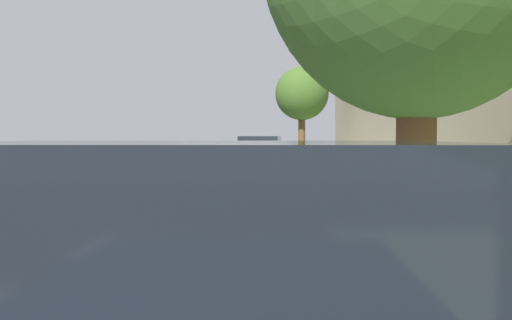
{
  "coord_description": "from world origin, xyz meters",
  "views": [
    {
      "loc": [
        0.84,
        -13.14,
        1.97
      ],
      "look_at": [
        0.36,
        7.44,
        1.14
      ],
      "focal_mm": 40.97,
      "sensor_mm": 36.0,
      "label": 1
    }
  ],
  "objects_px": {
    "parked_sedan_green_mid": "(259,188)",
    "fire_hydrant": "(327,205)",
    "street_tree_far_end": "(302,94)",
    "parked_sedan_tan_second": "(244,233)",
    "parked_suv_white_far": "(261,158)",
    "bicycle_at_curb": "(278,184)",
    "cyclist_with_backpack": "(285,166)"
  },
  "relations": [
    {
      "from": "parked_sedan_tan_second",
      "to": "bicycle_at_curb",
      "type": "relative_size",
      "value": 2.54
    },
    {
      "from": "parked_suv_white_far",
      "to": "cyclist_with_backpack",
      "type": "relative_size",
      "value": 2.9
    },
    {
      "from": "bicycle_at_curb",
      "to": "fire_hydrant",
      "type": "xyz_separation_m",
      "value": [
        0.89,
        -7.45,
        0.18
      ]
    },
    {
      "from": "parked_suv_white_far",
      "to": "street_tree_far_end",
      "type": "xyz_separation_m",
      "value": [
        2.01,
        3.57,
        3.06
      ]
    },
    {
      "from": "parked_sedan_green_mid",
      "to": "cyclist_with_backpack",
      "type": "relative_size",
      "value": 2.69
    },
    {
      "from": "street_tree_far_end",
      "to": "fire_hydrant",
      "type": "xyz_separation_m",
      "value": [
        -0.42,
        -17.31,
        -3.52
      ]
    },
    {
      "from": "bicycle_at_curb",
      "to": "cyclist_with_backpack",
      "type": "height_order",
      "value": "cyclist_with_backpack"
    },
    {
      "from": "parked_sedan_tan_second",
      "to": "parked_sedan_green_mid",
      "type": "distance_m",
      "value": 6.48
    },
    {
      "from": "fire_hydrant",
      "to": "parked_sedan_green_mid",
      "type": "bearing_deg",
      "value": 128.8
    },
    {
      "from": "street_tree_far_end",
      "to": "fire_hydrant",
      "type": "distance_m",
      "value": 17.67
    },
    {
      "from": "street_tree_far_end",
      "to": "parked_sedan_green_mid",
      "type": "bearing_deg",
      "value": -96.89
    },
    {
      "from": "parked_sedan_tan_second",
      "to": "cyclist_with_backpack",
      "type": "xyz_separation_m",
      "value": [
        0.84,
        11.69,
        0.25
      ]
    },
    {
      "from": "fire_hydrant",
      "to": "cyclist_with_backpack",
      "type": "bearing_deg",
      "value": 95.45
    },
    {
      "from": "parked_sedan_green_mid",
      "to": "fire_hydrant",
      "type": "xyz_separation_m",
      "value": [
        1.45,
        -1.8,
        -0.19
      ]
    },
    {
      "from": "parked_suv_white_far",
      "to": "parked_sedan_tan_second",
      "type": "bearing_deg",
      "value": -89.74
    },
    {
      "from": "parked_suv_white_far",
      "to": "cyclist_with_backpack",
      "type": "bearing_deg",
      "value": -82.2
    },
    {
      "from": "parked_suv_white_far",
      "to": "bicycle_at_curb",
      "type": "xyz_separation_m",
      "value": [
        0.7,
        -6.29,
        -0.65
      ]
    },
    {
      "from": "parked_sedan_tan_second",
      "to": "parked_suv_white_far",
      "type": "bearing_deg",
      "value": 90.26
    },
    {
      "from": "parked_sedan_green_mid",
      "to": "cyclist_with_backpack",
      "type": "bearing_deg",
      "value": 81.47
    },
    {
      "from": "parked_sedan_green_mid",
      "to": "bicycle_at_curb",
      "type": "relative_size",
      "value": 2.57
    },
    {
      "from": "street_tree_far_end",
      "to": "fire_hydrant",
      "type": "relative_size",
      "value": 6.34
    },
    {
      "from": "parked_sedan_tan_second",
      "to": "bicycle_at_curb",
      "type": "distance_m",
      "value": 12.15
    },
    {
      "from": "cyclist_with_backpack",
      "to": "parked_suv_white_far",
      "type": "bearing_deg",
      "value": 97.8
    },
    {
      "from": "parked_sedan_tan_second",
      "to": "fire_hydrant",
      "type": "bearing_deg",
      "value": 72.12
    },
    {
      "from": "parked_sedan_green_mid",
      "to": "fire_hydrant",
      "type": "bearing_deg",
      "value": -51.2
    },
    {
      "from": "cyclist_with_backpack",
      "to": "fire_hydrant",
      "type": "bearing_deg",
      "value": -84.55
    },
    {
      "from": "street_tree_far_end",
      "to": "parked_suv_white_far",
      "type": "bearing_deg",
      "value": -119.44
    },
    {
      "from": "parked_suv_white_far",
      "to": "fire_hydrant",
      "type": "xyz_separation_m",
      "value": [
        1.59,
        -13.74,
        -0.46
      ]
    },
    {
      "from": "bicycle_at_curb",
      "to": "fire_hydrant",
      "type": "relative_size",
      "value": 2.07
    },
    {
      "from": "street_tree_far_end",
      "to": "parked_sedan_tan_second",
      "type": "bearing_deg",
      "value": -95.02
    },
    {
      "from": "parked_sedan_tan_second",
      "to": "street_tree_far_end",
      "type": "xyz_separation_m",
      "value": [
        1.93,
        21.98,
        3.33
      ]
    },
    {
      "from": "cyclist_with_backpack",
      "to": "parked_sedan_green_mid",
      "type": "bearing_deg",
      "value": -98.53
    }
  ]
}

